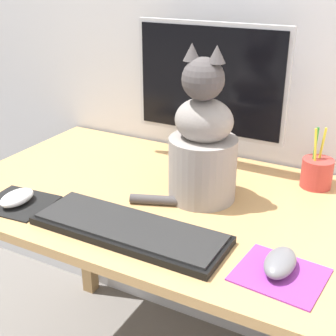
# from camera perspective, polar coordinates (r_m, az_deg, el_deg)

# --- Properties ---
(desk) EXTENTS (1.30, 0.71, 0.74)m
(desk) POSITION_cam_1_polar(r_m,az_deg,el_deg) (1.31, 2.06, -7.79)
(desk) COLOR tan
(desk) RESTS_ON ground_plane
(monitor) EXTENTS (0.47, 0.17, 0.44)m
(monitor) POSITION_cam_1_polar(r_m,az_deg,el_deg) (1.42, 5.09, 9.57)
(monitor) COLOR #B2B2B7
(monitor) RESTS_ON desk
(keyboard) EXTENTS (0.48, 0.17, 0.02)m
(keyboard) POSITION_cam_1_polar(r_m,az_deg,el_deg) (1.11, -4.76, -7.44)
(keyboard) COLOR black
(keyboard) RESTS_ON desk
(mousepad_left) EXTENTS (0.19, 0.17, 0.00)m
(mousepad_left) POSITION_cam_1_polar(r_m,az_deg,el_deg) (1.31, -17.77, -4.08)
(mousepad_left) COLOR black
(mousepad_left) RESTS_ON desk
(mousepad_right) EXTENTS (0.19, 0.17, 0.00)m
(mousepad_right) POSITION_cam_1_polar(r_m,az_deg,el_deg) (1.01, 13.48, -12.53)
(mousepad_right) COLOR purple
(mousepad_right) RESTS_ON desk
(computer_mouse_left) EXTENTS (0.06, 0.10, 0.03)m
(computer_mouse_left) POSITION_cam_1_polar(r_m,az_deg,el_deg) (1.29, -17.93, -3.46)
(computer_mouse_left) COLOR white
(computer_mouse_left) RESTS_ON mousepad_left
(computer_mouse_right) EXTENTS (0.06, 0.11, 0.04)m
(computer_mouse_right) POSITION_cam_1_polar(r_m,az_deg,el_deg) (1.00, 13.51, -11.13)
(computer_mouse_right) COLOR slate
(computer_mouse_right) RESTS_ON mousepad_right
(cat) EXTENTS (0.25, 0.22, 0.41)m
(cat) POSITION_cam_1_polar(r_m,az_deg,el_deg) (1.22, 4.22, 2.82)
(cat) COLOR gray
(cat) RESTS_ON desk
(pen_cup) EXTENTS (0.09, 0.09, 0.17)m
(pen_cup) POSITION_cam_1_polar(r_m,az_deg,el_deg) (1.39, 17.68, -0.51)
(pen_cup) COLOR #B23833
(pen_cup) RESTS_ON desk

